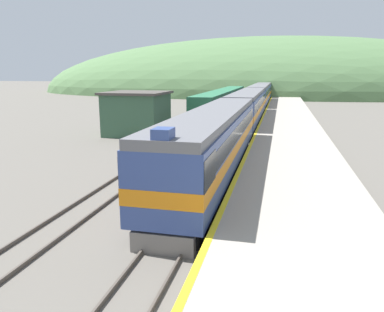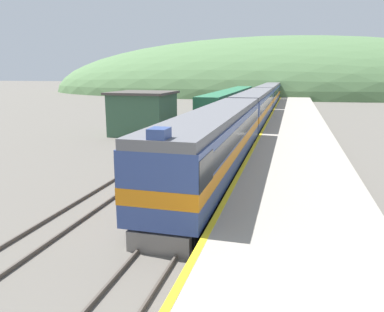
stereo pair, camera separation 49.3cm
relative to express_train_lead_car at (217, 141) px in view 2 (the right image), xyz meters
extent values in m
cube|color=#4C443D|center=(-0.72, 41.55, -2.16)|extent=(0.08, 180.00, 0.16)
cube|color=#4C443D|center=(0.72, 41.55, -2.16)|extent=(0.08, 180.00, 0.16)
cube|color=#4C443D|center=(-5.65, 41.55, -2.16)|extent=(0.08, 180.00, 0.16)
cube|color=#4C443D|center=(-4.21, 41.55, -2.16)|extent=(0.08, 180.00, 0.16)
cube|color=#9E9689|center=(4.77, 21.55, -1.78)|extent=(6.32, 140.00, 0.93)
cube|color=yellow|center=(1.73, 21.55, -1.31)|extent=(0.24, 140.00, 0.01)
ellipsoid|color=#517547|center=(0.00, 97.33, -2.24)|extent=(148.26, 66.72, 33.53)
cube|color=#385B42|center=(-10.49, 14.03, -0.17)|extent=(5.56, 5.64, 4.15)
cube|color=#47423D|center=(-10.49, 14.03, 2.02)|extent=(6.06, 6.14, 0.24)
cube|color=black|center=(0.00, 0.24, -1.82)|extent=(2.46, 20.22, 0.85)
cube|color=#334784|center=(0.00, 0.24, 0.03)|extent=(2.99, 21.51, 2.85)
cube|color=orange|center=(0.00, 0.24, -0.20)|extent=(3.02, 21.53, 0.63)
cube|color=black|center=(0.00, 0.24, 0.66)|extent=(3.02, 20.22, 0.86)
cube|color=slate|center=(0.00, 0.24, 1.66)|extent=(2.81, 21.51, 0.40)
cube|color=black|center=(0.00, -9.39, 0.66)|extent=(3.03, 2.20, 1.14)
cube|color=#334784|center=(0.00, -10.07, 2.04)|extent=(0.64, 0.80, 0.36)
cube|color=slate|center=(0.00, -10.32, -1.86)|extent=(2.34, 0.40, 0.77)
cube|color=black|center=(0.00, 23.34, -1.82)|extent=(2.46, 21.53, 0.85)
cube|color=#334784|center=(0.00, 23.34, 0.03)|extent=(2.99, 22.91, 2.85)
cube|color=orange|center=(0.00, 23.34, -0.20)|extent=(3.02, 22.93, 0.63)
cube|color=black|center=(0.00, 23.34, 0.66)|extent=(3.02, 21.53, 0.86)
cube|color=slate|center=(0.00, 23.34, 1.66)|extent=(2.81, 22.91, 0.40)
cube|color=black|center=(0.00, 47.15, -1.82)|extent=(2.46, 21.53, 0.85)
cube|color=#334784|center=(0.00, 47.15, 0.03)|extent=(2.99, 22.91, 2.85)
cube|color=orange|center=(0.00, 47.15, -0.20)|extent=(3.02, 22.93, 0.63)
cube|color=black|center=(0.00, 47.15, 0.66)|extent=(3.02, 21.53, 0.86)
cube|color=slate|center=(0.00, 47.15, 1.66)|extent=(2.81, 22.91, 0.40)
cube|color=black|center=(0.00, 70.96, -1.82)|extent=(2.46, 21.53, 0.85)
cube|color=#334784|center=(0.00, 70.96, 0.03)|extent=(2.99, 22.91, 2.85)
cube|color=orange|center=(0.00, 70.96, -0.20)|extent=(3.02, 22.93, 0.63)
cube|color=black|center=(0.00, 70.96, 0.66)|extent=(3.02, 21.53, 0.86)
cube|color=slate|center=(0.00, 70.96, 1.66)|extent=(2.81, 22.91, 0.40)
cube|color=black|center=(0.00, 94.76, -1.82)|extent=(2.46, 21.53, 0.85)
cube|color=#334784|center=(0.00, 94.76, 0.03)|extent=(2.99, 22.91, 2.85)
cube|color=orange|center=(0.00, 94.76, -0.20)|extent=(3.02, 22.93, 0.63)
cube|color=black|center=(0.00, 94.76, 0.66)|extent=(3.02, 21.53, 0.86)
cube|color=slate|center=(0.00, 94.76, 1.66)|extent=(2.81, 22.91, 0.40)
cube|color=black|center=(-4.93, 35.85, -1.84)|extent=(2.46, 33.49, 0.80)
cube|color=#286B47|center=(-4.93, 35.85, -0.03)|extent=(2.90, 34.88, 2.83)
camera|label=1|loc=(3.83, -21.99, 4.06)|focal=35.00mm
camera|label=2|loc=(4.31, -21.87, 4.06)|focal=35.00mm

